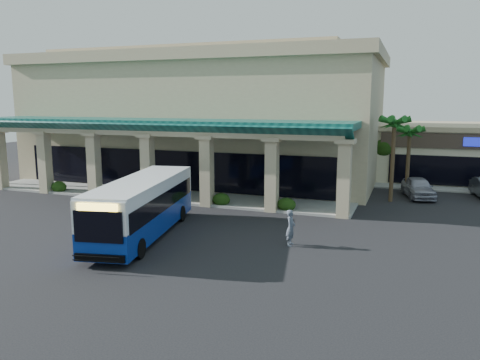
% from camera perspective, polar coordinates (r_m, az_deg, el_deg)
% --- Properties ---
extents(ground, '(110.00, 110.00, 0.00)m').
position_cam_1_polar(ground, '(25.75, -2.66, -6.10)').
color(ground, black).
extents(main_building, '(30.80, 14.80, 11.35)m').
position_cam_1_polar(main_building, '(42.68, -4.31, 7.85)').
color(main_building, tan).
rests_on(main_building, ground).
extents(arcade, '(30.00, 6.20, 5.70)m').
position_cam_1_polar(arcade, '(34.74, -10.54, 2.64)').
color(arcade, '#0B443F').
rests_on(arcade, ground).
extents(palm_0, '(2.40, 2.40, 6.60)m').
position_cam_1_polar(palm_0, '(34.05, 18.14, 2.95)').
color(palm_0, '#175619').
rests_on(palm_0, ground).
extents(palm_1, '(2.40, 2.40, 5.80)m').
position_cam_1_polar(palm_1, '(37.06, 19.83, 2.74)').
color(palm_1, '#175619').
rests_on(palm_1, ground).
extents(broadleaf_tree, '(2.60, 2.60, 4.81)m').
position_cam_1_polar(broadleaf_tree, '(42.14, 17.15, 2.97)').
color(broadleaf_tree, black).
rests_on(broadleaf_tree, ground).
extents(transit_bus, '(4.51, 11.00, 2.99)m').
position_cam_1_polar(transit_bus, '(24.85, -11.73, -3.32)').
color(transit_bus, '#0C2F98').
rests_on(transit_bus, ground).
extents(pedestrian, '(0.42, 0.65, 1.77)m').
position_cam_1_polar(pedestrian, '(22.98, 6.20, -5.80)').
color(pedestrian, '#4C5664').
rests_on(pedestrian, ground).
extents(car_silver, '(2.77, 4.70, 1.50)m').
position_cam_1_polar(car_silver, '(36.45, 20.90, -0.85)').
color(car_silver, '#9495A5').
rests_on(car_silver, ground).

